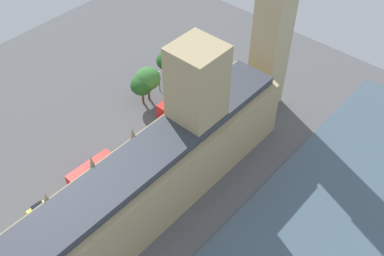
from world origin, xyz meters
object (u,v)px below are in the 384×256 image
at_px(car_blue_near_tower, 128,146).
at_px(plane_tree_corner, 142,85).
at_px(parliament_building, 163,165).
at_px(double_decker_bus_far_end, 176,104).
at_px(plane_tree_trailing, 148,79).
at_px(pedestrian_opposite_hall, 184,129).
at_px(plane_tree_by_river_gate, 167,61).
at_px(car_yellow_cab_leading, 38,209).
at_px(clock_tower, 277,3).
at_px(street_lamp_midblock, 159,77).
at_px(car_silver_under_trees, 10,238).
at_px(double_decker_bus_kerbside, 91,172).

distance_m(car_blue_near_tower, plane_tree_corner, 16.48).
height_order(parliament_building, double_decker_bus_far_end, parliament_building).
distance_m(parliament_building, plane_tree_trailing, 30.22).
relative_size(pedestrian_opposite_hall, plane_tree_by_river_gate, 0.19).
distance_m(double_decker_bus_far_end, car_yellow_cab_leading, 39.50).
relative_size(clock_tower, street_lamp_midblock, 8.43).
bearing_deg(parliament_building, plane_tree_corner, -35.28).
bearing_deg(plane_tree_trailing, plane_tree_corner, 87.91).
height_order(parliament_building, car_silver_under_trees, parliament_building).
distance_m(plane_tree_trailing, plane_tree_corner, 2.17).
distance_m(car_silver_under_trees, plane_tree_corner, 45.03).
bearing_deg(pedestrian_opposite_hall, plane_tree_by_river_gate, 54.13).
bearing_deg(clock_tower, double_decker_bus_far_end, 52.14).
height_order(pedestrian_opposite_hall, plane_tree_corner, plane_tree_corner).
xyz_separation_m(parliament_building, pedestrian_opposite_hall, (9.23, -15.95, -8.18)).
distance_m(parliament_building, car_yellow_cab_leading, 26.54).
relative_size(double_decker_bus_kerbside, plane_tree_corner, 1.34).
distance_m(double_decker_bus_kerbside, street_lamp_midblock, 31.94).
relative_size(clock_tower, double_decker_bus_far_end, 4.94).
xyz_separation_m(double_decker_bus_far_end, plane_tree_by_river_gate, (10.12, -7.71, 3.52)).
bearing_deg(car_blue_near_tower, street_lamp_midblock, -60.32).
bearing_deg(plane_tree_corner, street_lamp_midblock, -88.34).
bearing_deg(plane_tree_corner, clock_tower, -137.23).
relative_size(plane_tree_trailing, plane_tree_corner, 1.16).
bearing_deg(double_decker_bus_kerbside, car_blue_near_tower, 96.68).
distance_m(parliament_building, car_blue_near_tower, 17.26).
height_order(clock_tower, car_blue_near_tower, clock_tower).
bearing_deg(clock_tower, parliament_building, 92.78).
bearing_deg(plane_tree_by_river_gate, clock_tower, -157.87).
bearing_deg(parliament_building, plane_tree_by_river_gate, -47.20).
bearing_deg(car_yellow_cab_leading, clock_tower, -99.48).
height_order(car_yellow_cab_leading, plane_tree_corner, plane_tree_corner).
height_order(car_blue_near_tower, plane_tree_by_river_gate, plane_tree_by_river_gate).
bearing_deg(car_blue_near_tower, double_decker_bus_far_end, -84.00).
relative_size(car_silver_under_trees, plane_tree_trailing, 0.52).
bearing_deg(pedestrian_opposite_hall, plane_tree_trailing, 78.54).
height_order(double_decker_bus_kerbside, plane_tree_by_river_gate, plane_tree_by_river_gate).
bearing_deg(car_yellow_cab_leading, double_decker_bus_far_end, -86.42).
distance_m(car_blue_near_tower, plane_tree_by_river_gate, 26.52).
xyz_separation_m(clock_tower, car_silver_under_trees, (12.27, 63.98, -26.10)).
bearing_deg(car_blue_near_tower, car_yellow_cab_leading, 92.33).
distance_m(clock_tower, plane_tree_by_river_gate, 32.88).
height_order(clock_tower, plane_tree_trailing, clock_tower).
relative_size(parliament_building, plane_tree_corner, 8.13).
height_order(clock_tower, double_decker_bus_far_end, clock_tower).
xyz_separation_m(car_yellow_cab_leading, plane_tree_by_river_gate, (9.60, -47.16, 5.27)).
relative_size(parliament_building, street_lamp_midblock, 10.40).
xyz_separation_m(double_decker_bus_far_end, plane_tree_trailing, (8.35, 0.96, 3.81)).
height_order(double_decker_bus_far_end, plane_tree_by_river_gate, plane_tree_by_river_gate).
distance_m(double_decker_bus_far_end, car_blue_near_tower, 16.16).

